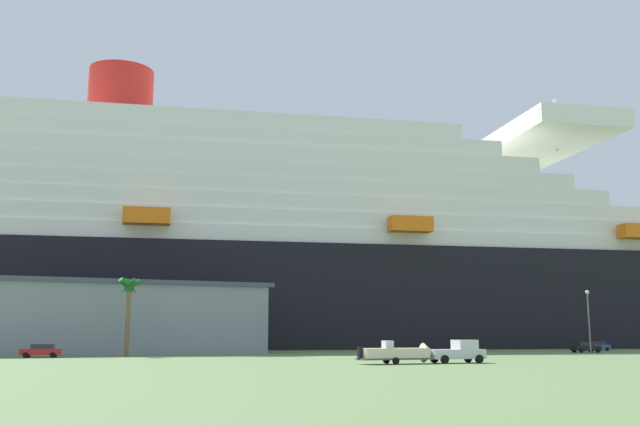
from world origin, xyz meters
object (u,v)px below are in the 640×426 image
(palm_tree, at_px, (129,295))
(street_lamp, at_px, (588,313))
(parked_car_red_hatchback, at_px, (41,351))
(pickup_truck, at_px, (458,352))
(parked_car_blue_suv, at_px, (596,346))
(parked_car_black_coupe, at_px, (585,347))
(cruise_ship, at_px, (259,257))
(small_boat_on_trailer, at_px, (401,353))

(palm_tree, relative_size, street_lamp, 1.10)
(street_lamp, relative_size, parked_car_red_hatchback, 1.95)
(pickup_truck, xyz_separation_m, parked_car_blue_suv, (46.93, 39.62, -0.21))
(palm_tree, height_order, parked_car_blue_suv, palm_tree)
(palm_tree, bearing_deg, pickup_truck, -47.99)
(parked_car_black_coupe, bearing_deg, street_lamp, -121.33)
(pickup_truck, relative_size, street_lamp, 0.63)
(cruise_ship, xyz_separation_m, pickup_truck, (1.98, -78.87, -17.16))
(cruise_ship, relative_size, parked_car_blue_suv, 54.21)
(cruise_ship, bearing_deg, parked_car_blue_suv, -38.74)
(cruise_ship, bearing_deg, small_boat_on_trailer, -92.97)
(palm_tree, relative_size, parked_car_black_coupe, 2.24)
(pickup_truck, height_order, parked_car_red_hatchback, pickup_truck)
(pickup_truck, bearing_deg, parked_car_blue_suv, 40.17)
(cruise_ship, xyz_separation_m, parked_car_blue_suv, (48.91, -39.25, -17.37))
(parked_car_blue_suv, relative_size, parked_car_red_hatchback, 0.98)
(parked_car_black_coupe, bearing_deg, parked_car_blue_suv, 45.06)
(small_boat_on_trailer, bearing_deg, street_lamp, 31.99)
(cruise_ship, relative_size, palm_tree, 24.74)
(parked_car_blue_suv, height_order, parked_car_red_hatchback, same)
(palm_tree, bearing_deg, street_lamp, -6.67)
(palm_tree, bearing_deg, small_boat_on_trailer, -54.70)
(small_boat_on_trailer, xyz_separation_m, parked_car_red_hatchback, (-33.25, 29.77, -0.13))
(cruise_ship, relative_size, pickup_truck, 43.35)
(parked_car_black_coupe, bearing_deg, cruise_ship, 129.71)
(pickup_truck, xyz_separation_m, parked_car_red_hatchback, (-39.34, 29.48, -0.21))
(street_lamp, height_order, parked_car_red_hatchback, street_lamp)
(small_boat_on_trailer, xyz_separation_m, parked_car_black_coupe, (44.11, 30.99, -0.13))
(cruise_ship, bearing_deg, palm_tree, -120.69)
(parked_car_black_coupe, bearing_deg, pickup_truck, -141.08)
(parked_car_black_coupe, bearing_deg, palm_tree, 178.34)
(small_boat_on_trailer, xyz_separation_m, palm_tree, (-23.32, 32.94, 6.80))
(cruise_ship, bearing_deg, pickup_truck, -88.56)
(cruise_ship, relative_size, parked_car_black_coupe, 55.44)
(street_lamp, bearing_deg, parked_car_blue_suv, 49.67)
(parked_car_blue_suv, bearing_deg, small_boat_on_trailer, -143.03)
(small_boat_on_trailer, height_order, palm_tree, palm_tree)
(pickup_truck, bearing_deg, street_lamp, 35.98)
(parked_car_blue_suv, bearing_deg, parked_car_black_coupe, -134.94)
(pickup_truck, xyz_separation_m, parked_car_black_coupe, (38.02, 30.70, -0.21))
(cruise_ship, height_order, small_boat_on_trailer, cruise_ship)
(street_lamp, bearing_deg, parked_car_red_hatchback, 176.65)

